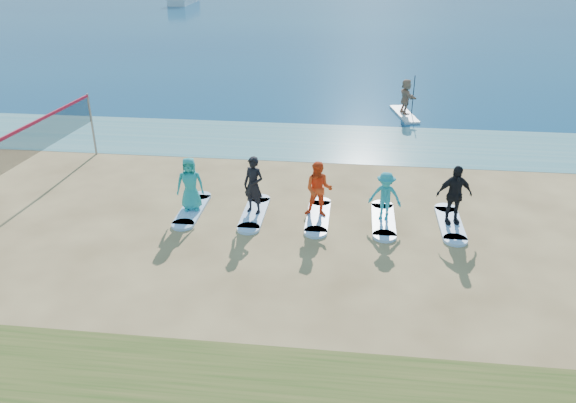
# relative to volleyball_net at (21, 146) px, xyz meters

# --- Properties ---
(ground) EXTENTS (600.00, 600.00, 0.00)m
(ground) POSITION_rel_volleyball_net_xyz_m (7.85, -3.43, -1.90)
(ground) COLOR tan
(ground) RESTS_ON ground
(shallow_water) EXTENTS (600.00, 600.00, 0.00)m
(shallow_water) POSITION_rel_volleyball_net_xyz_m (7.85, 7.07, -1.90)
(shallow_water) COLOR teal
(shallow_water) RESTS_ON ground
(volleyball_net) EXTENTS (0.61, 9.07, 2.50)m
(volleyball_net) POSITION_rel_volleyball_net_xyz_m (0.00, 0.00, 0.00)
(volleyball_net) COLOR gray
(volleyball_net) RESTS_ON ground
(paddleboard) EXTENTS (1.31, 3.08, 0.12)m
(paddleboard) POSITION_rel_volleyball_net_xyz_m (13.09, 11.54, -1.84)
(paddleboard) COLOR silver
(paddleboard) RESTS_ON ground
(paddleboarder) EXTENTS (0.95, 1.64, 1.69)m
(paddleboarder) POSITION_rel_volleyball_net_xyz_m (13.09, 11.54, -0.94)
(paddleboarder) COLOR tan
(paddleboarder) RESTS_ON paddleboard
(boat_offshore_a) EXTENTS (2.52, 8.01, 1.73)m
(boat_offshore_a) POSITION_rel_volleyball_net_xyz_m (-12.75, 61.54, -1.90)
(boat_offshore_a) COLOR silver
(boat_offshore_a) RESTS_ON ground
(surfboard_0) EXTENTS (0.70, 2.20, 0.09)m
(surfboard_0) POSITION_rel_volleyball_net_xyz_m (5.57, -0.19, -1.86)
(surfboard_0) COLOR #A4CFFF
(surfboard_0) RESTS_ON ground
(student_0) EXTENTS (0.93, 0.68, 1.74)m
(student_0) POSITION_rel_volleyball_net_xyz_m (5.57, -0.19, -0.95)
(student_0) COLOR teal
(student_0) RESTS_ON surfboard_0
(surfboard_1) EXTENTS (0.70, 2.20, 0.09)m
(surfboard_1) POSITION_rel_volleyball_net_xyz_m (7.60, -0.19, -1.86)
(surfboard_1) COLOR #A4CFFF
(surfboard_1) RESTS_ON ground
(student_1) EXTENTS (0.79, 0.67, 1.85)m
(student_1) POSITION_rel_volleyball_net_xyz_m (7.60, -0.19, -0.89)
(student_1) COLOR black
(student_1) RESTS_ON surfboard_1
(surfboard_2) EXTENTS (0.70, 2.20, 0.09)m
(surfboard_2) POSITION_rel_volleyball_net_xyz_m (9.63, -0.19, -1.86)
(surfboard_2) COLOR #A4CFFF
(surfboard_2) RESTS_ON ground
(student_2) EXTENTS (0.90, 0.72, 1.77)m
(student_2) POSITION_rel_volleyball_net_xyz_m (9.63, -0.19, -0.93)
(student_2) COLOR #ED4619
(student_2) RESTS_ON surfboard_2
(surfboard_3) EXTENTS (0.70, 2.20, 0.09)m
(surfboard_3) POSITION_rel_volleyball_net_xyz_m (11.66, -0.19, -1.86)
(surfboard_3) COLOR #A4CFFF
(surfboard_3) RESTS_ON ground
(student_3) EXTENTS (1.09, 0.75, 1.54)m
(student_3) POSITION_rel_volleyball_net_xyz_m (11.66, -0.19, -1.04)
(student_3) COLOR teal
(student_3) RESTS_ON surfboard_3
(surfboard_4) EXTENTS (0.70, 2.20, 0.09)m
(surfboard_4) POSITION_rel_volleyball_net_xyz_m (13.69, -0.19, -1.86)
(surfboard_4) COLOR #A4CFFF
(surfboard_4) RESTS_ON ground
(student_4) EXTENTS (1.16, 0.66, 1.85)m
(student_4) POSITION_rel_volleyball_net_xyz_m (13.69, -0.19, -0.89)
(student_4) COLOR black
(student_4) RESTS_ON surfboard_4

